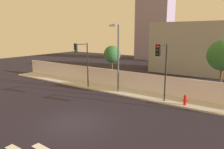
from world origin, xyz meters
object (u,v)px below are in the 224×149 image
object	(u,v)px
fire_hydrant	(185,100)
roadside_tree_midleft	(223,55)
traffic_light_center	(81,56)
street_lamp_curbside	(118,53)
traffic_light_right	(162,61)
roadside_tree_leftmost	(112,54)

from	to	relation	value
fire_hydrant	roadside_tree_midleft	world-z (taller)	roadside_tree_midleft
traffic_light_center	fire_hydrant	distance (m)	11.13
street_lamp_curbside	roadside_tree_midleft	size ratio (longest dim) A/B	1.22
fire_hydrant	street_lamp_curbside	bearing A→B (deg)	179.81
traffic_light_right	roadside_tree_leftmost	distance (m)	8.98
traffic_light_right	roadside_tree_midleft	size ratio (longest dim) A/B	0.91
street_lamp_curbside	traffic_light_center	bearing A→B (deg)	-169.70
traffic_light_center	traffic_light_right	xyz separation A→B (m)	(8.84, -0.06, 0.13)
traffic_light_center	fire_hydrant	xyz separation A→B (m)	(10.69, 0.71, -3.02)
traffic_light_right	fire_hydrant	world-z (taller)	traffic_light_right
street_lamp_curbside	fire_hydrant	distance (m)	7.48
roadside_tree_leftmost	traffic_light_right	bearing A→B (deg)	-28.80
traffic_light_right	roadside_tree_midleft	world-z (taller)	roadside_tree_midleft
traffic_light_center	roadside_tree_leftmost	distance (m)	4.37
fire_hydrant	roadside_tree_midleft	bearing A→B (deg)	60.53
traffic_light_center	roadside_tree_midleft	xyz separation A→B (m)	(12.69, 4.26, 0.41)
traffic_light_center	traffic_light_right	bearing A→B (deg)	-0.40
roadside_tree_leftmost	street_lamp_curbside	bearing A→B (deg)	-48.97
traffic_light_right	street_lamp_curbside	distance (m)	4.87
traffic_light_center	street_lamp_curbside	size ratio (longest dim) A/B	0.72
fire_hydrant	roadside_tree_midleft	xyz separation A→B (m)	(2.00, 3.55, 3.42)
traffic_light_center	traffic_light_right	size ratio (longest dim) A/B	0.96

